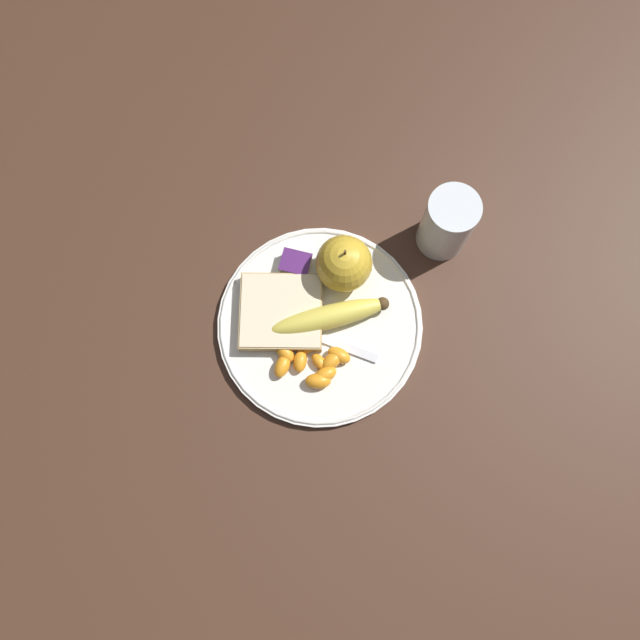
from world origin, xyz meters
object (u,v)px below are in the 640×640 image
at_px(banana, 330,317).
at_px(apple, 344,264).
at_px(plate, 320,324).
at_px(jam_packet, 296,264).
at_px(fork, 310,334).
at_px(bread_slice, 281,314).
at_px(juice_glass, 447,224).

bearing_deg(banana, apple, 88.68).
relative_size(plate, jam_packet, 6.90).
xyz_separation_m(plate, fork, (-0.01, -0.02, 0.01)).
height_order(plate, bread_slice, bread_slice).
relative_size(plate, banana, 1.76).
bearing_deg(apple, bread_slice, -129.65).
bearing_deg(banana, fork, -128.30).
distance_m(bread_slice, fork, 0.05).
xyz_separation_m(apple, banana, (-0.00, -0.07, -0.02)).
distance_m(plate, juice_glass, 0.22).
xyz_separation_m(apple, bread_slice, (-0.07, -0.08, -0.03)).
distance_m(plate, banana, 0.03).
xyz_separation_m(plate, banana, (0.01, 0.01, 0.02)).
bearing_deg(jam_packet, apple, 6.16).
height_order(plate, fork, fork).
height_order(plate, apple, apple).
height_order(juice_glass, banana, juice_glass).
height_order(plate, jam_packet, jam_packet).
height_order(fork, jam_packet, jam_packet).
bearing_deg(juice_glass, plate, -128.91).
relative_size(juice_glass, apple, 1.24).
bearing_deg(plate, apple, 80.54).
bearing_deg(apple, plate, -99.46).
distance_m(apple, fork, 0.11).
bearing_deg(juice_glass, bread_slice, -138.05).
bearing_deg(fork, juice_glass, -120.99).
bearing_deg(plate, fork, -117.57).
relative_size(banana, bread_slice, 1.20).
height_order(juice_glass, bread_slice, juice_glass).
relative_size(juice_glass, fork, 0.64).
bearing_deg(plate, bread_slice, -177.17).
xyz_separation_m(plate, juice_glass, (0.14, 0.17, 0.04)).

